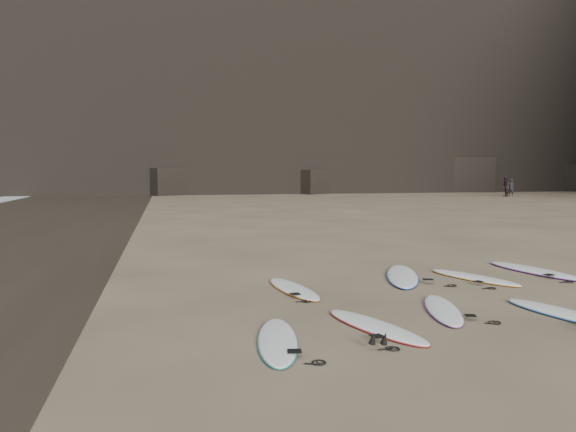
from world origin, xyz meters
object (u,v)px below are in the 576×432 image
object	(u,v)px
surfboard_2	(443,309)
surfboard_7	(474,277)
person_b	(506,187)
surfboard_8	(534,270)
surfboard_5	(293,288)
surfboard_3	(567,314)
surfboard_6	(402,275)
surfboard_1	(375,326)
person_a	(511,187)
surfboard_0	(277,340)

from	to	relation	value
surfboard_2	surfboard_7	distance (m)	3.26
person_b	surfboard_7	bearing A→B (deg)	-23.09
surfboard_8	surfboard_5	bearing A→B (deg)	174.31
surfboard_3	surfboard_6	distance (m)	3.97
surfboard_8	person_b	distance (m)	38.21
surfboard_1	surfboard_7	xyz separation A→B (m)	(3.62, 3.25, 0.00)
person_b	surfboard_1	bearing A→B (deg)	-24.59
person_b	surfboard_3	bearing A→B (deg)	-20.82
surfboard_2	person_b	size ratio (longest dim) A/B	1.27
surfboard_8	person_a	xyz separation A→B (m)	(21.35, 32.90, 0.73)
surfboard_1	surfboard_0	bearing A→B (deg)	174.69
surfboard_8	surfboard_1	bearing A→B (deg)	-158.62
surfboard_1	surfboard_3	bearing A→B (deg)	-18.32
surfboard_6	surfboard_1	bearing A→B (deg)	-98.51
surfboard_3	surfboard_8	distance (m)	4.21
surfboard_1	surfboard_3	size ratio (longest dim) A/B	0.95
surfboard_0	surfboard_7	distance (m)	6.39
surfboard_3	person_b	bearing A→B (deg)	43.56
person_b	surfboard_0	bearing A→B (deg)	-25.99
person_a	surfboard_6	bearing A→B (deg)	87.93
surfboard_7	surfboard_1	bearing A→B (deg)	-160.93
person_b	surfboard_6	bearing A→B (deg)	-25.29
surfboard_0	surfboard_7	size ratio (longest dim) A/B	0.97
surfboard_7	person_a	world-z (taller)	person_a
surfboard_1	person_b	distance (m)	44.34
surfboard_1	surfboard_6	xyz separation A→B (m)	(2.08, 3.73, 0.01)
person_a	person_b	distance (m)	1.12
surfboard_5	surfboard_8	world-z (taller)	surfboard_8
person_b	surfboard_8	bearing A→B (deg)	-21.15
surfboard_2	surfboard_6	world-z (taller)	surfboard_6
surfboard_0	surfboard_8	size ratio (longest dim) A/B	0.84
surfboard_3	surfboard_7	distance (m)	3.24
surfboard_5	person_b	size ratio (longest dim) A/B	1.32
surfboard_2	surfboard_7	size ratio (longest dim) A/B	0.94
surfboard_6	surfboard_5	bearing A→B (deg)	-143.40
surfboard_6	person_a	world-z (taller)	person_a
surfboard_3	surfboard_6	world-z (taller)	surfboard_6
surfboard_0	surfboard_6	world-z (taller)	surfboard_6
surfboard_2	surfboard_7	xyz separation A→B (m)	(2.08, 2.51, 0.00)
surfboard_2	person_b	world-z (taller)	person_b
surfboard_3	person_b	xyz separation A→B (m)	(22.45, 35.97, 0.83)
surfboard_3	surfboard_8	xyz separation A→B (m)	(2.04, 3.68, 0.01)
surfboard_2	surfboard_6	distance (m)	3.05
surfboard_6	person_b	size ratio (longest dim) A/B	1.61
surfboard_2	surfboard_8	xyz separation A→B (m)	(3.95, 2.96, 0.01)
surfboard_3	surfboard_6	size ratio (longest dim) A/B	0.87
surfboard_6	surfboard_7	distance (m)	1.61
surfboard_1	person_a	xyz separation A→B (m)	(26.83, 36.59, 0.73)
surfboard_6	surfboard_7	size ratio (longest dim) A/B	1.18
surfboard_0	surfboard_6	xyz separation A→B (m)	(3.73, 4.11, 0.01)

